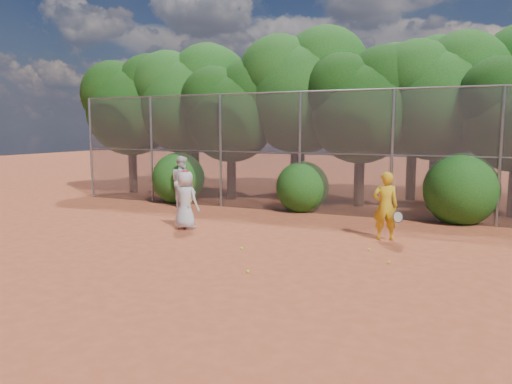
% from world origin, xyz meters
% --- Properties ---
extents(ground, '(80.00, 80.00, 0.00)m').
position_xyz_m(ground, '(0.00, 0.00, 0.00)').
color(ground, '#AC4626').
rests_on(ground, ground).
extents(fence_back, '(20.05, 0.09, 4.03)m').
position_xyz_m(fence_back, '(-0.12, 6.00, 2.05)').
color(fence_back, gray).
rests_on(fence_back, ground).
extents(tree_0, '(4.38, 3.81, 6.00)m').
position_xyz_m(tree_0, '(-9.44, 8.04, 3.93)').
color(tree_0, black).
rests_on(tree_0, ground).
extents(tree_1, '(4.64, 4.03, 6.35)m').
position_xyz_m(tree_1, '(-6.94, 8.54, 4.16)').
color(tree_1, black).
rests_on(tree_1, ground).
extents(tree_2, '(3.99, 3.47, 5.47)m').
position_xyz_m(tree_2, '(-4.45, 7.83, 3.58)').
color(tree_2, black).
rests_on(tree_2, ground).
extents(tree_3, '(4.89, 4.26, 6.70)m').
position_xyz_m(tree_3, '(-1.94, 8.84, 4.40)').
color(tree_3, black).
rests_on(tree_3, ground).
extents(tree_4, '(4.19, 3.64, 5.73)m').
position_xyz_m(tree_4, '(0.55, 8.24, 3.76)').
color(tree_4, black).
rests_on(tree_4, ground).
extents(tree_5, '(4.51, 3.92, 6.17)m').
position_xyz_m(tree_5, '(3.06, 9.04, 4.05)').
color(tree_5, black).
rests_on(tree_5, ground).
extents(tree_9, '(4.83, 4.20, 6.62)m').
position_xyz_m(tree_9, '(-7.94, 10.84, 4.34)').
color(tree_9, black).
rests_on(tree_9, ground).
extents(tree_10, '(5.15, 4.48, 7.06)m').
position_xyz_m(tree_10, '(-2.93, 11.05, 4.63)').
color(tree_10, black).
rests_on(tree_10, ground).
extents(tree_11, '(4.64, 4.03, 6.35)m').
position_xyz_m(tree_11, '(2.06, 10.64, 4.16)').
color(tree_11, black).
rests_on(tree_11, ground).
extents(bush_0, '(2.00, 2.00, 2.00)m').
position_xyz_m(bush_0, '(-6.00, 6.30, 1.00)').
color(bush_0, '#184B12').
rests_on(bush_0, ground).
extents(bush_1, '(1.80, 1.80, 1.80)m').
position_xyz_m(bush_1, '(-1.00, 6.30, 0.90)').
color(bush_1, '#184B12').
rests_on(bush_1, ground).
extents(bush_2, '(2.20, 2.20, 2.20)m').
position_xyz_m(bush_2, '(4.00, 6.30, 1.10)').
color(bush_2, '#184B12').
rests_on(bush_2, ground).
extents(player_yellow, '(0.85, 0.63, 1.74)m').
position_xyz_m(player_yellow, '(2.38, 2.97, 0.87)').
color(player_yellow, gold).
rests_on(player_yellow, ground).
extents(player_teen, '(0.86, 0.61, 1.67)m').
position_xyz_m(player_teen, '(-2.96, 2.03, 0.83)').
color(player_teen, silver).
rests_on(player_teen, ground).
extents(player_white, '(1.11, 1.02, 1.83)m').
position_xyz_m(player_white, '(-5.25, 5.40, 0.92)').
color(player_white, white).
rests_on(player_white, ground).
extents(ball_0, '(0.07, 0.07, 0.07)m').
position_xyz_m(ball_0, '(2.27, 1.64, 0.03)').
color(ball_0, '#DAEF2B').
rests_on(ball_0, ground).
extents(ball_1, '(0.07, 0.07, 0.07)m').
position_xyz_m(ball_1, '(0.48, -1.13, 0.03)').
color(ball_1, '#DAEF2B').
rests_on(ball_1, ground).
extents(ball_2, '(0.07, 0.07, 0.07)m').
position_xyz_m(ball_2, '(2.88, 0.71, 0.03)').
color(ball_2, '#DAEF2B').
rests_on(ball_2, ground).
extents(ball_3, '(0.07, 0.07, 0.07)m').
position_xyz_m(ball_3, '(-0.47, 0.52, 0.03)').
color(ball_3, '#DAEF2B').
rests_on(ball_3, ground).
extents(ball_4, '(0.07, 0.07, 0.07)m').
position_xyz_m(ball_4, '(2.17, 4.86, 0.03)').
color(ball_4, '#DAEF2B').
rests_on(ball_4, ground).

